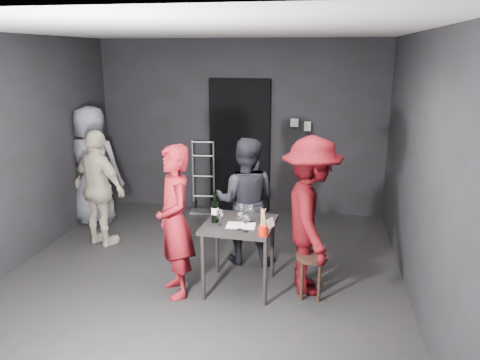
% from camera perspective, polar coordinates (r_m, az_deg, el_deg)
% --- Properties ---
extents(floor, '(4.50, 5.00, 0.02)m').
position_cam_1_polar(floor, '(5.47, -4.64, -11.78)').
color(floor, black).
rests_on(floor, ground).
extents(ceiling, '(4.50, 5.00, 0.02)m').
position_cam_1_polar(ceiling, '(4.88, -5.35, 17.77)').
color(ceiling, silver).
rests_on(ceiling, ground).
extents(wall_back, '(4.50, 0.04, 2.70)m').
position_cam_1_polar(wall_back, '(7.40, 0.04, 6.46)').
color(wall_back, black).
rests_on(wall_back, ground).
extents(wall_front, '(4.50, 0.04, 2.70)m').
position_cam_1_polar(wall_front, '(2.79, -18.49, -9.50)').
color(wall_front, black).
rests_on(wall_front, ground).
extents(wall_left, '(0.04, 5.00, 2.70)m').
position_cam_1_polar(wall_left, '(5.99, -26.29, 2.78)').
color(wall_left, black).
rests_on(wall_left, ground).
extents(wall_right, '(0.04, 5.00, 2.70)m').
position_cam_1_polar(wall_right, '(4.93, 21.17, 0.96)').
color(wall_right, black).
rests_on(wall_right, ground).
extents(doorway, '(0.95, 0.10, 2.10)m').
position_cam_1_polar(doorway, '(7.40, -0.04, 4.09)').
color(doorway, black).
rests_on(doorway, ground).
extents(wallbox_upper, '(0.12, 0.06, 0.12)m').
position_cam_1_polar(wallbox_upper, '(7.24, 6.66, 6.96)').
color(wallbox_upper, '#B7B7B2').
rests_on(wallbox_upper, wall_back).
extents(wallbox_lower, '(0.10, 0.06, 0.14)m').
position_cam_1_polar(wallbox_lower, '(7.24, 8.24, 6.50)').
color(wallbox_lower, '#B7B7B2').
rests_on(wallbox_lower, wall_back).
extents(hand_truck, '(0.38, 0.33, 1.15)m').
position_cam_1_polar(hand_truck, '(7.57, -4.49, -2.23)').
color(hand_truck, '#B2B2B7').
rests_on(hand_truck, floor).
extents(tasting_table, '(0.72, 0.72, 0.75)m').
position_cam_1_polar(tasting_table, '(4.98, -0.08, -6.31)').
color(tasting_table, black).
rests_on(tasting_table, floor).
extents(stool, '(0.33, 0.33, 0.47)m').
position_cam_1_polar(stool, '(4.96, 8.70, -10.12)').
color(stool, black).
rests_on(stool, floor).
extents(server_red, '(0.69, 0.75, 1.72)m').
position_cam_1_polar(server_red, '(4.85, -7.99, -4.43)').
color(server_red, maroon).
rests_on(server_red, floor).
extents(woman_black, '(0.77, 0.43, 1.57)m').
position_cam_1_polar(woman_black, '(5.58, 0.67, -2.41)').
color(woman_black, black).
rests_on(woman_black, floor).
extents(man_maroon, '(0.78, 1.29, 1.87)m').
position_cam_1_polar(man_maroon, '(4.89, 8.66, -3.30)').
color(man_maroon, '#4B070C').
rests_on(man_maroon, floor).
extents(bystander_cream, '(1.02, 0.78, 1.58)m').
position_cam_1_polar(bystander_cream, '(6.36, -16.80, -0.86)').
color(bystander_cream, beige).
rests_on(bystander_cream, floor).
extents(bystander_grey, '(1.01, 0.57, 2.05)m').
position_cam_1_polar(bystander_grey, '(7.19, -17.62, 2.83)').
color(bystander_grey, slate).
rests_on(bystander_grey, floor).
extents(tasting_mat, '(0.31, 0.21, 0.00)m').
position_cam_1_polar(tasting_mat, '(4.86, 0.10, -5.58)').
color(tasting_mat, white).
rests_on(tasting_mat, tasting_table).
extents(wine_glass_a, '(0.09, 0.09, 0.18)m').
position_cam_1_polar(wine_glass_a, '(4.86, -2.48, -4.47)').
color(wine_glass_a, white).
rests_on(wine_glass_a, tasting_table).
extents(wine_glass_b, '(0.10, 0.10, 0.19)m').
position_cam_1_polar(wine_glass_b, '(5.02, -3.09, -3.76)').
color(wine_glass_b, white).
rests_on(wine_glass_b, tasting_table).
extents(wine_glass_c, '(0.08, 0.08, 0.18)m').
position_cam_1_polar(wine_glass_c, '(5.02, 0.15, -3.82)').
color(wine_glass_c, white).
rests_on(wine_glass_c, tasting_table).
extents(wine_glass_d, '(0.08, 0.08, 0.20)m').
position_cam_1_polar(wine_glass_d, '(4.73, 0.02, -4.94)').
color(wine_glass_d, white).
rests_on(wine_glass_d, tasting_table).
extents(wine_glass_e, '(0.09, 0.09, 0.19)m').
position_cam_1_polar(wine_glass_e, '(4.68, 0.72, -5.23)').
color(wine_glass_e, white).
rests_on(wine_glass_e, tasting_table).
extents(wine_glass_f, '(0.09, 0.09, 0.20)m').
position_cam_1_polar(wine_glass_f, '(4.92, 1.24, -4.10)').
color(wine_glass_f, white).
rests_on(wine_glass_f, tasting_table).
extents(wine_bottle, '(0.08, 0.08, 0.32)m').
position_cam_1_polar(wine_bottle, '(4.93, -3.06, -3.77)').
color(wine_bottle, black).
rests_on(wine_bottle, tasting_table).
extents(breadstick_cup, '(0.09, 0.09, 0.29)m').
position_cam_1_polar(breadstick_cup, '(4.57, 2.88, -5.25)').
color(breadstick_cup, red).
rests_on(breadstick_cup, tasting_table).
extents(reserved_card, '(0.12, 0.14, 0.09)m').
position_cam_1_polar(reserved_card, '(4.82, 3.42, -5.23)').
color(reserved_card, white).
rests_on(reserved_card, tasting_table).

